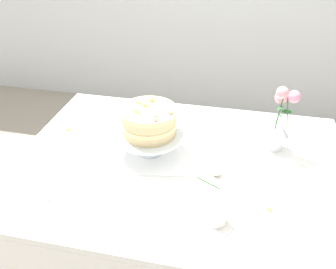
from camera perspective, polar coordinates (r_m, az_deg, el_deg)
name	(u,v)px	position (r m, az deg, el deg)	size (l,w,h in m)	color
ground_plane	(178,268)	(1.96, 1.69, -21.87)	(12.00, 12.00, 0.00)	#9E9384
dining_table	(179,181)	(1.45, 1.93, -8.00)	(1.40, 1.00, 0.74)	white
linen_napkin	(150,152)	(1.46, -3.08, -2.94)	(0.32, 0.32, 0.00)	white
cake_stand	(150,136)	(1.42, -3.18, -0.29)	(0.29, 0.29, 0.10)	silver
layer_cake	(149,121)	(1.38, -3.27, 2.34)	(0.23, 0.23, 0.12)	beige
flower_vase	(280,122)	(1.49, 18.55, 2.06)	(0.11, 0.10, 0.31)	silver
teacup	(217,218)	(1.16, 8.32, -13.97)	(0.12, 0.12, 0.06)	white
fallen_rose	(217,171)	(1.34, 8.31, -6.17)	(0.10, 0.11, 0.04)	#2D6028
loose_petal_0	(269,210)	(1.25, 16.90, -12.17)	(0.03, 0.02, 0.00)	yellow
loose_petal_1	(68,130)	(1.68, -16.71, 0.78)	(0.03, 0.02, 0.00)	orange
loose_petal_2	(50,197)	(1.32, -19.45, -10.07)	(0.04, 0.02, 0.01)	pink
loose_petal_3	(197,137)	(1.56, 5.04, -0.49)	(0.04, 0.02, 0.00)	pink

